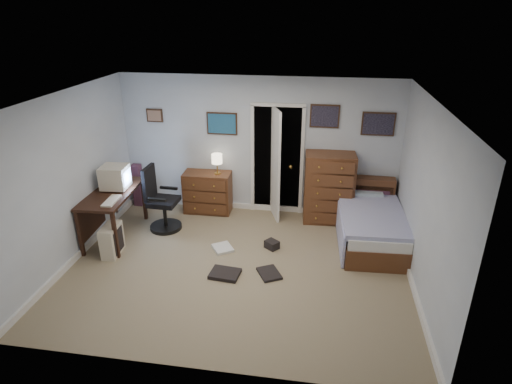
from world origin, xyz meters
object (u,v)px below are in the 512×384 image
office_chair (161,205)px  bed (370,225)px  tall_dresser (329,188)px  low_dresser (208,192)px  computer_desk (107,202)px

office_chair → bed: bearing=4.3°
tall_dresser → bed: size_ratio=0.66×
office_chair → tall_dresser: (2.84, 0.77, 0.19)m
low_dresser → office_chair: bearing=-129.1°
tall_dresser → computer_desk: bearing=-166.2°
office_chair → low_dresser: bearing=54.6°
computer_desk → low_dresser: (1.38, 1.18, -0.24)m
office_chair → tall_dresser: tall_dresser is taller
bed → computer_desk: bearing=-176.1°
office_chair → bed: (3.52, 0.10, -0.15)m
computer_desk → low_dresser: bearing=37.0°
office_chair → low_dresser: 1.01m
office_chair → low_dresser: (0.62, 0.79, -0.05)m
computer_desk → bed: bearing=2.9°
bed → tall_dresser: bearing=133.2°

